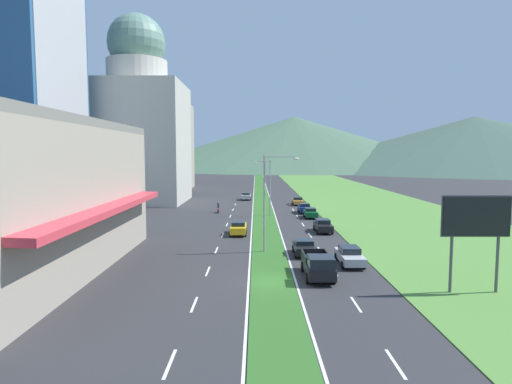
# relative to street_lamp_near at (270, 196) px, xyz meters

# --- Properties ---
(ground_plane) EXTENTS (600.00, 600.00, 0.00)m
(ground_plane) POSITION_rel_street_lamp_near_xyz_m (0.03, -9.91, -5.42)
(ground_plane) COLOR #2D2D30
(grass_median) EXTENTS (3.20, 240.00, 0.06)m
(grass_median) POSITION_rel_street_lamp_near_xyz_m (0.03, 50.09, -5.39)
(grass_median) COLOR #2D6023
(grass_median) RESTS_ON ground_plane
(grass_verge_right) EXTENTS (24.00, 240.00, 0.06)m
(grass_verge_right) POSITION_rel_street_lamp_near_xyz_m (20.63, 50.09, -5.39)
(grass_verge_right) COLOR #518438
(grass_verge_right) RESTS_ON ground_plane
(lane_dash_left_1) EXTENTS (0.16, 2.80, 0.01)m
(lane_dash_left_1) POSITION_rel_street_lamp_near_xyz_m (-5.07, -22.23, -5.41)
(lane_dash_left_1) COLOR silver
(lane_dash_left_1) RESTS_ON ground_plane
(lane_dash_left_2) EXTENTS (0.16, 2.80, 0.01)m
(lane_dash_left_2) POSITION_rel_street_lamp_near_xyz_m (-5.07, -14.54, -5.41)
(lane_dash_left_2) COLOR silver
(lane_dash_left_2) RESTS_ON ground_plane
(lane_dash_left_3) EXTENTS (0.16, 2.80, 0.01)m
(lane_dash_left_3) POSITION_rel_street_lamp_near_xyz_m (-5.07, -6.86, -5.41)
(lane_dash_left_3) COLOR silver
(lane_dash_left_3) RESTS_ON ground_plane
(lane_dash_left_4) EXTENTS (0.16, 2.80, 0.01)m
(lane_dash_left_4) POSITION_rel_street_lamp_near_xyz_m (-5.07, 0.82, -5.41)
(lane_dash_left_4) COLOR silver
(lane_dash_left_4) RESTS_ON ground_plane
(lane_dash_left_5) EXTENTS (0.16, 2.80, 0.01)m
(lane_dash_left_5) POSITION_rel_street_lamp_near_xyz_m (-5.07, 8.50, -5.41)
(lane_dash_left_5) COLOR silver
(lane_dash_left_5) RESTS_ON ground_plane
(lane_dash_left_6) EXTENTS (0.16, 2.80, 0.01)m
(lane_dash_left_6) POSITION_rel_street_lamp_near_xyz_m (-5.07, 16.18, -5.41)
(lane_dash_left_6) COLOR silver
(lane_dash_left_6) RESTS_ON ground_plane
(lane_dash_left_7) EXTENTS (0.16, 2.80, 0.01)m
(lane_dash_left_7) POSITION_rel_street_lamp_near_xyz_m (-5.07, 23.86, -5.41)
(lane_dash_left_7) COLOR silver
(lane_dash_left_7) RESTS_ON ground_plane
(lane_dash_left_8) EXTENTS (0.16, 2.80, 0.01)m
(lane_dash_left_8) POSITION_rel_street_lamp_near_xyz_m (-5.07, 31.54, -5.41)
(lane_dash_left_8) COLOR silver
(lane_dash_left_8) RESTS_ON ground_plane
(lane_dash_left_9) EXTENTS (0.16, 2.80, 0.01)m
(lane_dash_left_9) POSITION_rel_street_lamp_near_xyz_m (-5.07, 39.22, -5.41)
(lane_dash_left_9) COLOR silver
(lane_dash_left_9) RESTS_ON ground_plane
(lane_dash_right_1) EXTENTS (0.16, 2.80, 0.01)m
(lane_dash_right_1) POSITION_rel_street_lamp_near_xyz_m (5.13, -22.23, -5.41)
(lane_dash_right_1) COLOR silver
(lane_dash_right_1) RESTS_ON ground_plane
(lane_dash_right_2) EXTENTS (0.16, 2.80, 0.01)m
(lane_dash_right_2) POSITION_rel_street_lamp_near_xyz_m (5.13, -14.54, -5.41)
(lane_dash_right_2) COLOR silver
(lane_dash_right_2) RESTS_ON ground_plane
(lane_dash_right_3) EXTENTS (0.16, 2.80, 0.01)m
(lane_dash_right_3) POSITION_rel_street_lamp_near_xyz_m (5.13, -6.86, -5.41)
(lane_dash_right_3) COLOR silver
(lane_dash_right_3) RESTS_ON ground_plane
(lane_dash_right_4) EXTENTS (0.16, 2.80, 0.01)m
(lane_dash_right_4) POSITION_rel_street_lamp_near_xyz_m (5.13, 0.82, -5.41)
(lane_dash_right_4) COLOR silver
(lane_dash_right_4) RESTS_ON ground_plane
(lane_dash_right_5) EXTENTS (0.16, 2.80, 0.01)m
(lane_dash_right_5) POSITION_rel_street_lamp_near_xyz_m (5.13, 8.50, -5.41)
(lane_dash_right_5) COLOR silver
(lane_dash_right_5) RESTS_ON ground_plane
(lane_dash_right_6) EXTENTS (0.16, 2.80, 0.01)m
(lane_dash_right_6) POSITION_rel_street_lamp_near_xyz_m (5.13, 16.18, -5.41)
(lane_dash_right_6) COLOR silver
(lane_dash_right_6) RESTS_ON ground_plane
(lane_dash_right_7) EXTENTS (0.16, 2.80, 0.01)m
(lane_dash_right_7) POSITION_rel_street_lamp_near_xyz_m (5.13, 23.86, -5.41)
(lane_dash_right_7) COLOR silver
(lane_dash_right_7) RESTS_ON ground_plane
(lane_dash_right_8) EXTENTS (0.16, 2.80, 0.01)m
(lane_dash_right_8) POSITION_rel_street_lamp_near_xyz_m (5.13, 31.54, -5.41)
(lane_dash_right_8) COLOR silver
(lane_dash_right_8) RESTS_ON ground_plane
(lane_dash_right_9) EXTENTS (0.16, 2.80, 0.01)m
(lane_dash_right_9) POSITION_rel_street_lamp_near_xyz_m (5.13, 39.22, -5.41)
(lane_dash_right_9) COLOR silver
(lane_dash_right_9) RESTS_ON ground_plane
(edge_line_median_left) EXTENTS (0.16, 240.00, 0.01)m
(edge_line_median_left) POSITION_rel_street_lamp_near_xyz_m (-1.72, 50.09, -5.41)
(edge_line_median_left) COLOR silver
(edge_line_median_left) RESTS_ON ground_plane
(edge_line_median_right) EXTENTS (0.16, 240.00, 0.01)m
(edge_line_median_right) POSITION_rel_street_lamp_near_xyz_m (1.78, 50.09, -5.41)
(edge_line_median_right) COLOR silver
(edge_line_median_right) RESTS_ON ground_plane
(domed_building) EXTENTS (17.75, 17.75, 36.00)m
(domed_building) POSITION_rel_street_lamp_near_xyz_m (-24.02, 43.47, 9.62)
(domed_building) COLOR #B7B2A8
(domed_building) RESTS_ON ground_plane
(midrise_colored) EXTENTS (15.57, 15.57, 22.79)m
(midrise_colored) POSITION_rel_street_lamp_near_xyz_m (-26.76, 75.72, 5.98)
(midrise_colored) COLOR #9E9384
(midrise_colored) RESTS_ON ground_plane
(hill_far_left) EXTENTS (142.04, 142.04, 43.93)m
(hill_far_left) POSITION_rel_street_lamp_near_xyz_m (-98.32, 211.46, 16.54)
(hill_far_left) COLOR #47664C
(hill_far_left) RESTS_ON ground_plane
(hill_far_center) EXTENTS (224.42, 224.42, 35.04)m
(hill_far_center) POSITION_rel_street_lamp_near_xyz_m (25.58, 260.52, 12.10)
(hill_far_center) COLOR #47664C
(hill_far_center) RESTS_ON ground_plane
(hill_far_right) EXTENTS (233.73, 233.73, 32.15)m
(hill_far_right) POSITION_rel_street_lamp_near_xyz_m (132.12, 223.34, 10.66)
(hill_far_right) COLOR #3D5647
(hill_far_right) RESTS_ON ground_plane
(street_lamp_near) EXTENTS (3.39, 0.45, 9.34)m
(street_lamp_near) POSITION_rel_street_lamp_near_xyz_m (0.00, 0.00, 0.00)
(street_lamp_near) COLOR #99999E
(street_lamp_near) RESTS_ON ground_plane
(street_lamp_mid) EXTENTS (2.57, 0.30, 8.51)m
(street_lamp_mid) POSITION_rel_street_lamp_near_xyz_m (0.71, 24.47, -0.52)
(street_lamp_mid) COLOR #99999E
(street_lamp_mid) RESTS_ON ground_plane
(billboard_roadside) EXTENTS (4.68, 0.28, 6.70)m
(billboard_roadside) POSITION_rel_street_lamp_near_xyz_m (13.62, -12.33, -0.46)
(billboard_roadside) COLOR #4C4C51
(billboard_roadside) RESTS_ON ground_plane
(car_0) EXTENTS (2.03, 4.04, 1.41)m
(car_0) POSITION_rel_street_lamp_near_xyz_m (3.35, -1.18, -4.68)
(car_0) COLOR black
(car_0) RESTS_ON ground_plane
(car_1) EXTENTS (1.96, 4.17, 1.50)m
(car_1) POSITION_rel_street_lamp_near_xyz_m (-3.22, 47.36, -4.64)
(car_1) COLOR #B2B2B7
(car_1) RESTS_ON ground_plane
(car_2) EXTENTS (1.97, 4.57, 1.55)m
(car_2) POSITION_rel_street_lamp_near_xyz_m (6.95, 10.68, -4.63)
(car_2) COLOR black
(car_2) RESTS_ON ground_plane
(car_3) EXTENTS (1.94, 4.37, 1.54)m
(car_3) POSITION_rel_street_lamp_near_xyz_m (-3.23, 9.06, -4.63)
(car_3) COLOR yellow
(car_3) RESTS_ON ground_plane
(car_4) EXTENTS (1.90, 4.02, 1.47)m
(car_4) POSITION_rel_street_lamp_near_xyz_m (6.88, 22.23, -4.66)
(car_4) COLOR #0C5128
(car_4) RESTS_ON ground_plane
(car_5) EXTENTS (1.99, 4.75, 1.51)m
(car_5) POSITION_rel_street_lamp_near_xyz_m (6.87, -4.60, -4.65)
(car_5) COLOR #B2B2B7
(car_5) RESTS_ON ground_plane
(car_6) EXTENTS (1.94, 4.79, 1.45)m
(car_6) POSITION_rel_street_lamp_near_xyz_m (6.59, 38.72, -4.68)
(car_6) COLOR #C6842D
(car_6) RESTS_ON ground_plane
(car_7) EXTENTS (1.96, 4.18, 1.52)m
(car_7) POSITION_rel_street_lamp_near_xyz_m (6.60, 27.55, -4.64)
(car_7) COLOR navy
(car_7) RESTS_ON ground_plane
(pickup_truck_0) EXTENTS (2.18, 5.40, 2.00)m
(pickup_truck_0) POSITION_rel_street_lamp_near_xyz_m (3.56, -8.85, -4.44)
(pickup_truck_0) COLOR black
(pickup_truck_0) RESTS_ON ground_plane
(motorcycle_rider) EXTENTS (0.36, 2.00, 1.80)m
(motorcycle_rider) POSITION_rel_street_lamp_near_xyz_m (-7.24, 27.77, -4.67)
(motorcycle_rider) COLOR black
(motorcycle_rider) RESTS_ON ground_plane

